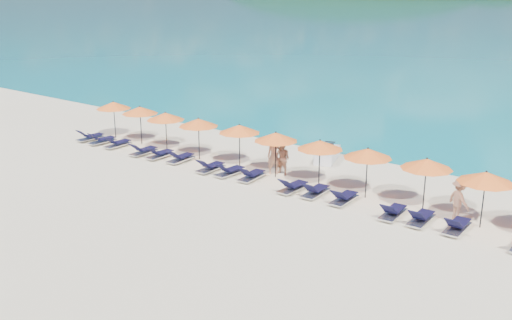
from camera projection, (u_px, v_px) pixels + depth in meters
The scene contains 32 objects.
ground at pixel (213, 203), 24.29m from camera, with size 1400.00×1400.00×0.00m, color beige.
headland_main at pixel (344, 35), 619.64m from camera, with size 374.00×242.00×126.50m.
headland_small at pixel (492, 38), 545.09m from camera, with size 162.00×126.00×85.50m.
jetski at pixel (327, 154), 30.20m from camera, with size 1.69×2.63×0.88m.
beachgoer_a at pixel (274, 156), 27.86m from camera, with size 0.67×0.44×1.83m, color tan.
beachgoer_b at pixel (282, 159), 27.73m from camera, with size 0.81×0.47×1.67m, color tan.
beachgoer_c at pixel (459, 200), 22.24m from camera, with size 1.11×0.51×1.71m, color tan.
umbrella_0 at pixel (113, 105), 34.44m from camera, with size 2.10×2.10×2.28m.
umbrella_1 at pixel (140, 110), 33.04m from camera, with size 2.10×2.10×2.28m.
umbrella_2 at pixel (165, 116), 31.44m from camera, with size 2.10×2.10×2.28m.
umbrella_3 at pixel (198, 122), 29.97m from camera, with size 2.10×2.10×2.28m.
umbrella_4 at pixel (239, 129), 28.59m from camera, with size 2.10×2.10×2.28m.
umbrella_5 at pixel (276, 137), 27.06m from camera, with size 2.10×2.10×2.28m.
umbrella_6 at pixel (320, 145), 25.65m from camera, with size 2.10×2.10×2.28m.
umbrella_7 at pixel (368, 153), 24.33m from camera, with size 2.10×2.10×2.28m.
umbrella_8 at pixel (427, 164), 22.85m from camera, with size 2.10×2.10×2.28m.
umbrella_9 at pixel (486, 177), 21.20m from camera, with size 2.10×2.10×2.28m.
lounger_0 at pixel (90, 137), 34.25m from camera, with size 0.70×1.73×0.66m.
lounger_1 at pixel (102, 140), 33.51m from camera, with size 0.70×1.73×0.66m.
lounger_2 at pixel (117, 143), 32.78m from camera, with size 0.72×1.73×0.66m.
lounger_3 at pixel (143, 151), 31.29m from camera, with size 0.67×1.72×0.66m.
lounger_4 at pixel (160, 154), 30.67m from camera, with size 0.68×1.72×0.66m.
lounger_5 at pixel (180, 158), 29.97m from camera, with size 0.73×1.74×0.66m.
lounger_6 at pixel (210, 167), 28.41m from camera, with size 0.68×1.72×0.66m.
lounger_7 at pixel (230, 171), 27.78m from camera, with size 0.73×1.74×0.66m.
lounger_8 at pixel (252, 175), 27.14m from camera, with size 0.79×1.75×0.66m.
lounger_9 at pixel (293, 187), 25.55m from camera, with size 0.68×1.72×0.66m.
lounger_10 at pixel (315, 191), 25.01m from camera, with size 0.72×1.73×0.66m.
lounger_11 at pixel (344, 198), 24.20m from camera, with size 0.68×1.72×0.66m.
lounger_12 at pixel (393, 212), 22.65m from camera, with size 0.72×1.73×0.66m.
lounger_13 at pixel (421, 218), 22.06m from camera, with size 0.69×1.73×0.66m.
lounger_14 at pixel (457, 226), 21.31m from camera, with size 0.66×1.71×0.66m.
Camera 1 is at (15.51, -16.75, 8.70)m, focal length 40.00 mm.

